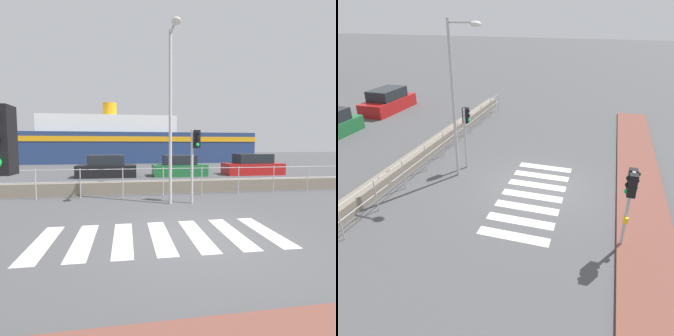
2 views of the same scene
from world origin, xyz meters
The scene contains 10 objects.
ground_plane centered at (0.00, 0.00, 0.00)m, with size 160.00×160.00×0.00m, color #4C4C4F.
crosswalk centered at (-0.79, 0.00, 0.00)m, with size 5.85×2.40×0.01m.
seawall centered at (0.00, 6.00, 0.28)m, with size 23.26×0.55×0.55m.
harbor_fence centered at (0.00, 5.13, 0.83)m, with size 20.97×0.04×1.27m.
traffic_light_far centered at (0.98, 3.50, 2.05)m, with size 0.34×0.32×2.79m.
streetlamp centered at (0.05, 3.32, 3.95)m, with size 0.32×1.36×6.39m.
ferry_boat centered at (-0.74, 30.06, 2.58)m, with size 30.57×7.34×7.87m.
parked_car_black centered at (-2.96, 12.76, 0.66)m, with size 4.10×1.75×1.56m.
parked_car_green centered at (2.28, 12.76, 0.65)m, with size 3.90×1.86×1.52m.
parked_car_red centered at (8.05, 12.76, 0.68)m, with size 4.44×1.87×1.59m.
Camera 1 is at (-1.59, -6.12, 2.19)m, focal length 28.00 mm.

